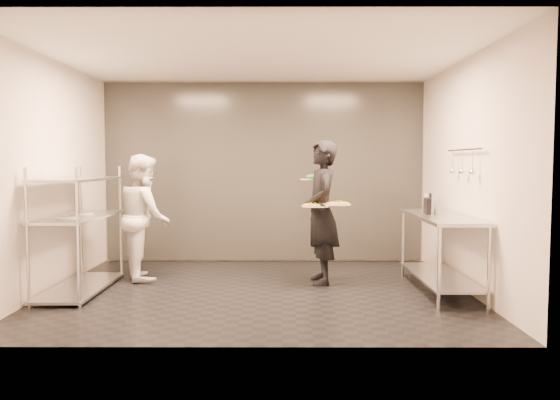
{
  "coord_description": "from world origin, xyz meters",
  "views": [
    {
      "loc": [
        0.28,
        -6.48,
        1.55
      ],
      "look_at": [
        0.26,
        0.02,
        1.1
      ],
      "focal_mm": 35.0,
      "sensor_mm": 36.0,
      "label": 1
    }
  ],
  "objects_px": {
    "pizza_plate_near": "(316,205)",
    "salad_plate": "(311,178)",
    "pizza_plate_far": "(338,204)",
    "bottle_dark": "(429,201)",
    "pass_rack": "(79,228)",
    "bottle_clear": "(437,205)",
    "bottle_green": "(426,202)",
    "pos_monitor": "(427,206)",
    "prep_counter": "(441,240)",
    "chef": "(144,217)",
    "waiter": "(321,212)"
  },
  "relations": [
    {
      "from": "pizza_plate_near",
      "to": "waiter",
      "type": "bearing_deg",
      "value": 68.61
    },
    {
      "from": "waiter",
      "to": "bottle_dark",
      "type": "xyz_separation_m",
      "value": [
        1.47,
        0.35,
        0.11
      ]
    },
    {
      "from": "pos_monitor",
      "to": "bottle_clear",
      "type": "distance_m",
      "value": 0.11
    },
    {
      "from": "pizza_plate_near",
      "to": "bottle_green",
      "type": "xyz_separation_m",
      "value": [
        1.47,
        0.38,
        0.02
      ]
    },
    {
      "from": "waiter",
      "to": "salad_plate",
      "type": "bearing_deg",
      "value": -166.39
    },
    {
      "from": "pizza_plate_near",
      "to": "bottle_green",
      "type": "height_order",
      "value": "bottle_green"
    },
    {
      "from": "waiter",
      "to": "chef",
      "type": "height_order",
      "value": "waiter"
    },
    {
      "from": "salad_plate",
      "to": "pos_monitor",
      "type": "relative_size",
      "value": 1.09
    },
    {
      "from": "bottle_clear",
      "to": "chef",
      "type": "bearing_deg",
      "value": 170.98
    },
    {
      "from": "bottle_dark",
      "to": "pos_monitor",
      "type": "bearing_deg",
      "value": -107.15
    },
    {
      "from": "pos_monitor",
      "to": "bottle_green",
      "type": "height_order",
      "value": "bottle_green"
    },
    {
      "from": "pizza_plate_far",
      "to": "bottle_green",
      "type": "relative_size",
      "value": 1.44
    },
    {
      "from": "pos_monitor",
      "to": "prep_counter",
      "type": "bearing_deg",
      "value": -49.12
    },
    {
      "from": "pizza_plate_near",
      "to": "bottle_clear",
      "type": "distance_m",
      "value": 1.47
    },
    {
      "from": "prep_counter",
      "to": "chef",
      "type": "height_order",
      "value": "chef"
    },
    {
      "from": "salad_plate",
      "to": "bottle_clear",
      "type": "distance_m",
      "value": 1.66
    },
    {
      "from": "pizza_plate_near",
      "to": "pos_monitor",
      "type": "xyz_separation_m",
      "value": [
        1.36,
        -0.05,
        -0.0
      ]
    },
    {
      "from": "waiter",
      "to": "bottle_clear",
      "type": "relative_size",
      "value": 8.58
    },
    {
      "from": "pizza_plate_far",
      "to": "salad_plate",
      "type": "relative_size",
      "value": 1.12
    },
    {
      "from": "prep_counter",
      "to": "pos_monitor",
      "type": "distance_m",
      "value": 0.45
    },
    {
      "from": "chef",
      "to": "bottle_clear",
      "type": "height_order",
      "value": "chef"
    },
    {
      "from": "pizza_plate_near",
      "to": "bottle_clear",
      "type": "xyz_separation_m",
      "value": [
        1.47,
        -0.09,
        0.01
      ]
    },
    {
      "from": "chef",
      "to": "salad_plate",
      "type": "distance_m",
      "value": 2.28
    },
    {
      "from": "prep_counter",
      "to": "chef",
      "type": "xyz_separation_m",
      "value": [
        -3.73,
        0.72,
        0.2
      ]
    },
    {
      "from": "waiter",
      "to": "pizza_plate_near",
      "type": "xyz_separation_m",
      "value": [
        -0.09,
        -0.22,
        0.1
      ]
    },
    {
      "from": "pizza_plate_near",
      "to": "bottle_dark",
      "type": "distance_m",
      "value": 1.66
    },
    {
      "from": "chef",
      "to": "bottle_dark",
      "type": "xyz_separation_m",
      "value": [
        3.8,
        0.08,
        0.2
      ]
    },
    {
      "from": "waiter",
      "to": "pos_monitor",
      "type": "xyz_separation_m",
      "value": [
        1.28,
        -0.27,
        0.1
      ]
    },
    {
      "from": "pos_monitor",
      "to": "pass_rack",
      "type": "bearing_deg",
      "value": -171.23
    },
    {
      "from": "waiter",
      "to": "bottle_clear",
      "type": "bearing_deg",
      "value": 71.55
    },
    {
      "from": "chef",
      "to": "pizza_plate_near",
      "type": "bearing_deg",
      "value": -123.69
    },
    {
      "from": "pizza_plate_far",
      "to": "bottle_dark",
      "type": "relative_size",
      "value": 1.52
    },
    {
      "from": "pass_rack",
      "to": "bottle_green",
      "type": "height_order",
      "value": "pass_rack"
    },
    {
      "from": "pass_rack",
      "to": "salad_plate",
      "type": "height_order",
      "value": "pass_rack"
    },
    {
      "from": "waiter",
      "to": "pos_monitor",
      "type": "bearing_deg",
      "value": 72.37
    },
    {
      "from": "chef",
      "to": "pizza_plate_near",
      "type": "height_order",
      "value": "chef"
    },
    {
      "from": "chef",
      "to": "bottle_clear",
      "type": "distance_m",
      "value": 3.77
    },
    {
      "from": "pass_rack",
      "to": "bottle_clear",
      "type": "height_order",
      "value": "pass_rack"
    },
    {
      "from": "waiter",
      "to": "pizza_plate_far",
      "type": "bearing_deg",
      "value": 36.07
    },
    {
      "from": "prep_counter",
      "to": "salad_plate",
      "type": "xyz_separation_m",
      "value": [
        -1.51,
        0.77,
        0.72
      ]
    },
    {
      "from": "pizza_plate_near",
      "to": "salad_plate",
      "type": "relative_size",
      "value": 1.2
    },
    {
      "from": "pass_rack",
      "to": "bottle_clear",
      "type": "xyz_separation_m",
      "value": [
        4.31,
        0.13,
        0.26
      ]
    },
    {
      "from": "pass_rack",
      "to": "waiter",
      "type": "height_order",
      "value": "waiter"
    },
    {
      "from": "prep_counter",
      "to": "pizza_plate_near",
      "type": "bearing_deg",
      "value": 171.48
    },
    {
      "from": "pizza_plate_far",
      "to": "waiter",
      "type": "bearing_deg",
      "value": 131.67
    },
    {
      "from": "bottle_dark",
      "to": "salad_plate",
      "type": "bearing_deg",
      "value": -179.01
    },
    {
      "from": "salad_plate",
      "to": "bottle_green",
      "type": "xyz_separation_m",
      "value": [
        1.49,
        -0.17,
        -0.31
      ]
    },
    {
      "from": "prep_counter",
      "to": "bottle_dark",
      "type": "distance_m",
      "value": 0.9
    },
    {
      "from": "pizza_plate_near",
      "to": "bottle_clear",
      "type": "height_order",
      "value": "bottle_clear"
    },
    {
      "from": "salad_plate",
      "to": "bottle_clear",
      "type": "height_order",
      "value": "salad_plate"
    }
  ]
}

